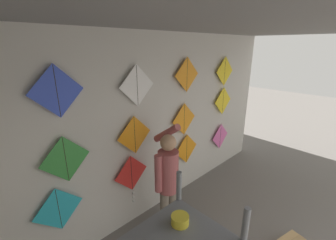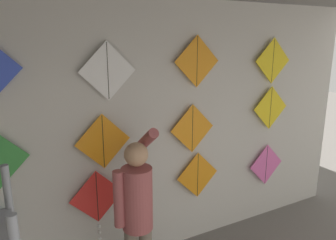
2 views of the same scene
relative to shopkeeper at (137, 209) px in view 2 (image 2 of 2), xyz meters
name	(u,v)px [view 2 (image 2 of 2)]	position (x,y,z in m)	size (l,w,h in m)	color
back_panel	(149,135)	(0.41, 0.62, 0.46)	(5.71, 0.06, 2.80)	beige
shopkeeper	(137,209)	(0.00, 0.00, 0.00)	(0.42, 0.57, 1.66)	#726656
kite_1	(97,200)	(-0.21, 0.53, -0.11)	(0.55, 0.04, 0.76)	red
kite_2	(198,175)	(0.99, 0.53, -0.09)	(0.55, 0.01, 0.55)	orange
kite_3	(266,165)	(2.08, 0.53, -0.16)	(0.55, 0.01, 0.55)	pink
kite_5	(103,142)	(-0.12, 0.53, 0.50)	(0.55, 0.01, 0.55)	orange
kite_6	(192,129)	(0.90, 0.53, 0.49)	(0.55, 0.01, 0.55)	orange
kite_7	(270,108)	(2.07, 0.53, 0.61)	(0.55, 0.01, 0.55)	yellow
kite_9	(108,71)	(-0.04, 0.53, 1.17)	(0.55, 0.01, 0.55)	white
kite_10	(197,61)	(0.95, 0.53, 1.22)	(0.55, 0.01, 0.55)	orange
kite_11	(273,61)	(2.05, 0.53, 1.19)	(0.55, 0.01, 0.55)	yellow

